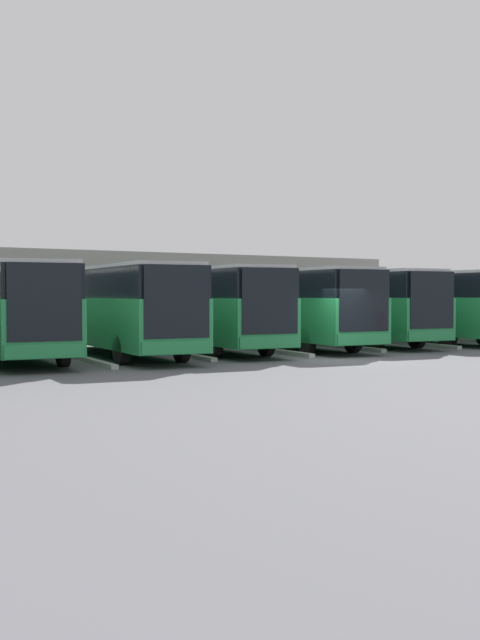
{
  "coord_description": "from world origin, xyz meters",
  "views": [
    {
      "loc": [
        18.3,
        21.54,
        2.29
      ],
      "look_at": [
        0.38,
        -5.91,
        1.24
      ],
      "focal_mm": 45.0,
      "sensor_mm": 36.0,
      "label": 1
    }
  ],
  "objects_px": {
    "bus_2": "(347,304)",
    "bus_3": "(284,305)",
    "bus_4": "(201,305)",
    "bus_6": "(7,307)",
    "bus_0": "(474,303)",
    "bus_5": "(118,306)",
    "bus_1": "(414,303)"
  },
  "relations": [
    {
      "from": "bus_1",
      "to": "bus_4",
      "type": "xyz_separation_m",
      "value": [
        11.76,
        -0.25,
        0.0
      ]
    },
    {
      "from": "bus_1",
      "to": "bus_2",
      "type": "bearing_deg",
      "value": 1.93
    },
    {
      "from": "bus_0",
      "to": "bus_4",
      "type": "height_order",
      "value": "same"
    },
    {
      "from": "bus_0",
      "to": "bus_3",
      "type": "distance_m",
      "value": 11.76
    },
    {
      "from": "bus_4",
      "to": "bus_6",
      "type": "bearing_deg",
      "value": 7.0
    },
    {
      "from": "bus_4",
      "to": "bus_5",
      "type": "xyz_separation_m",
      "value": [
        3.92,
        0.64,
        0.0
      ]
    },
    {
      "from": "bus_5",
      "to": "bus_2",
      "type": "bearing_deg",
      "value": -169.51
    },
    {
      "from": "bus_2",
      "to": "bus_0",
      "type": "bearing_deg",
      "value": -177.56
    },
    {
      "from": "bus_4",
      "to": "bus_3",
      "type": "bearing_deg",
      "value": -178.03
    },
    {
      "from": "bus_3",
      "to": "bus_1",
      "type": "bearing_deg",
      "value": -172.44
    },
    {
      "from": "bus_0",
      "to": "bus_6",
      "type": "distance_m",
      "value": 23.53
    },
    {
      "from": "bus_1",
      "to": "bus_3",
      "type": "relative_size",
      "value": 1.0
    },
    {
      "from": "bus_4",
      "to": "bus_5",
      "type": "bearing_deg",
      "value": 16.23
    },
    {
      "from": "bus_0",
      "to": "bus_4",
      "type": "bearing_deg",
      "value": 5.01
    },
    {
      "from": "bus_3",
      "to": "bus_4",
      "type": "distance_m",
      "value": 3.93
    },
    {
      "from": "bus_2",
      "to": "bus_3",
      "type": "height_order",
      "value": "same"
    },
    {
      "from": "bus_1",
      "to": "bus_5",
      "type": "relative_size",
      "value": 1.0
    },
    {
      "from": "bus_0",
      "to": "bus_2",
      "type": "distance_m",
      "value": 7.86
    },
    {
      "from": "bus_4",
      "to": "bus_6",
      "type": "distance_m",
      "value": 7.84
    },
    {
      "from": "bus_4",
      "to": "bus_1",
      "type": "bearing_deg",
      "value": -174.3
    },
    {
      "from": "bus_2",
      "to": "bus_4",
      "type": "bearing_deg",
      "value": 7.58
    },
    {
      "from": "bus_3",
      "to": "bus_5",
      "type": "height_order",
      "value": "same"
    },
    {
      "from": "bus_2",
      "to": "bus_3",
      "type": "distance_m",
      "value": 3.94
    },
    {
      "from": "bus_1",
      "to": "bus_5",
      "type": "height_order",
      "value": "same"
    },
    {
      "from": "bus_2",
      "to": "bus_5",
      "type": "bearing_deg",
      "value": 10.49
    },
    {
      "from": "bus_4",
      "to": "bus_2",
      "type": "bearing_deg",
      "value": -172.42
    },
    {
      "from": "bus_6",
      "to": "bus_2",
      "type": "bearing_deg",
      "value": -172.71
    },
    {
      "from": "bus_0",
      "to": "bus_4",
      "type": "distance_m",
      "value": 15.69
    },
    {
      "from": "bus_3",
      "to": "bus_5",
      "type": "relative_size",
      "value": 1.0
    },
    {
      "from": "bus_4",
      "to": "bus_5",
      "type": "distance_m",
      "value": 3.97
    },
    {
      "from": "bus_1",
      "to": "bus_3",
      "type": "xyz_separation_m",
      "value": [
        7.84,
        0.09,
        0.0
      ]
    },
    {
      "from": "bus_3",
      "to": "bus_4",
      "type": "bearing_deg",
      "value": 1.97
    }
  ]
}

